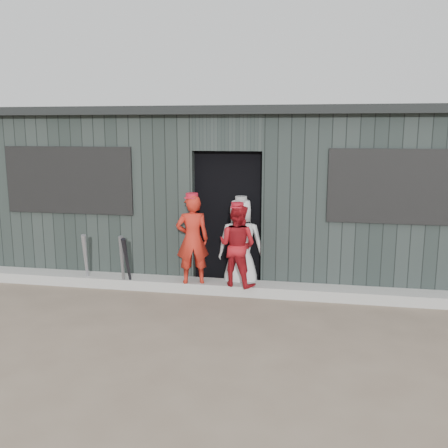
% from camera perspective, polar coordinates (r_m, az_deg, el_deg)
% --- Properties ---
extents(ground, '(80.00, 80.00, 0.00)m').
position_cam_1_polar(ground, '(5.56, -3.48, -13.66)').
color(ground, brown).
rests_on(ground, ground).
extents(curb, '(8.00, 0.36, 0.15)m').
position_cam_1_polar(curb, '(7.20, 0.03, -7.22)').
color(curb, '#979893').
rests_on(curb, ground).
extents(bat_left, '(0.17, 0.33, 0.82)m').
position_cam_1_polar(bat_left, '(7.60, -15.51, -4.00)').
color(bat_left, '#94939C').
rests_on(bat_left, ground).
extents(bat_mid, '(0.13, 0.24, 0.83)m').
position_cam_1_polar(bat_mid, '(7.31, -11.54, -4.38)').
color(bat_mid, slate).
rests_on(bat_mid, ground).
extents(bat_right, '(0.10, 0.39, 0.82)m').
position_cam_1_polar(bat_right, '(7.25, -10.97, -4.51)').
color(bat_right, black).
rests_on(bat_right, ground).
extents(player_red_left, '(0.53, 0.43, 1.26)m').
position_cam_1_polar(player_red_left, '(7.00, -3.63, -1.78)').
color(player_red_left, red).
rests_on(player_red_left, curb).
extents(player_red_right, '(0.67, 0.59, 1.15)m').
position_cam_1_polar(player_red_right, '(6.89, 1.53, -2.44)').
color(player_red_right, maroon).
rests_on(player_red_right, curb).
extents(player_grey_back, '(0.70, 0.51, 1.34)m').
position_cam_1_polar(player_grey_back, '(7.21, 1.93, -2.29)').
color(player_grey_back, silver).
rests_on(player_grey_back, ground).
extents(dugout, '(8.30, 3.30, 2.62)m').
position_cam_1_polar(dugout, '(8.57, 2.08, 3.99)').
color(dugout, black).
rests_on(dugout, ground).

